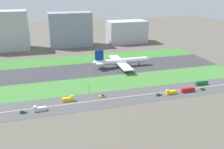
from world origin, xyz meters
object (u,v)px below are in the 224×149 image
(car_2, at_px, (202,89))
(fuel_tank_west, at_px, (69,35))
(airliner, at_px, (121,61))
(car_1, at_px, (158,95))
(traffic_light, at_px, (89,89))
(hangar_building, at_px, (70,29))
(bus_0, at_px, (201,83))
(truck_2, at_px, (171,92))
(bus_1, at_px, (188,90))
(car_0, at_px, (23,112))
(terminal_building, at_px, (5,31))
(truck_1, at_px, (39,109))
(car_3, at_px, (102,96))
(office_tower, at_px, (127,32))
(truck_0, at_px, (68,99))

(car_2, bearing_deg, fuel_tank_west, -70.59)
(airliner, distance_m, car_2, 90.98)
(car_1, height_order, fuel_tank_west, fuel_tank_west)
(traffic_light, xyz_separation_m, hangar_building, (7.01, 174.01, 19.52))
(bus_0, xyz_separation_m, fuel_tank_west, (-89.43, 227.00, 5.27))
(traffic_light, relative_size, fuel_tank_west, 0.37)
(truck_2, distance_m, bus_1, 15.71)
(airliner, relative_size, car_0, 14.77)
(car_2, bearing_deg, traffic_light, -11.04)
(bus_1, bearing_deg, terminal_building, -50.70)
(car_1, distance_m, traffic_light, 55.03)
(truck_1, bearing_deg, car_2, -180.00)
(bus_1, distance_m, car_3, 70.57)
(terminal_building, bearing_deg, office_tower, 0.00)
(truck_2, height_order, car_0, truck_2)
(car_0, bearing_deg, airliner, -140.71)
(truck_2, relative_size, fuel_tank_west, 0.43)
(airliner, xyz_separation_m, hangar_building, (-38.69, 114.00, 17.58))
(traffic_light, bearing_deg, truck_0, -155.85)
(truck_0, relative_size, car_1, 1.91)
(truck_0, bearing_deg, car_2, -5.19)
(truck_1, bearing_deg, bus_1, -180.00)
(car_2, xyz_separation_m, traffic_light, (-92.22, 17.99, 3.37))
(bus_1, distance_m, traffic_light, 80.31)
(car_0, xyz_separation_m, car_1, (101.53, 0.00, 0.00))
(car_3, distance_m, hangar_building, 183.44)
(airliner, height_order, traffic_light, airliner)
(car_1, relative_size, terminal_building, 0.08)
(car_3, xyz_separation_m, terminal_building, (-87.30, 182.00, 25.05))
(truck_1, height_order, fuel_tank_west, fuel_tank_west)
(car_0, relative_size, car_3, 1.00)
(bus_1, relative_size, bus_0, 1.00)
(bus_1, height_order, traffic_light, traffic_light)
(truck_0, bearing_deg, terminal_building, 108.56)
(office_tower, bearing_deg, traffic_light, -117.96)
(traffic_light, distance_m, fuel_tank_west, 219.20)
(airliner, distance_m, bus_1, 84.63)
(truck_0, height_order, car_3, truck_0)
(airliner, height_order, car_1, airliner)
(truck_2, xyz_separation_m, car_0, (-112.15, 0.00, -0.75))
(bus_0, bearing_deg, truck_0, 180.00)
(car_2, height_order, car_3, same)
(truck_2, bearing_deg, office_tower, -98.83)
(bus_0, height_order, traffic_light, traffic_light)
(terminal_building, distance_m, office_tower, 171.55)
(bus_1, height_order, office_tower, office_tower)
(airliner, xyz_separation_m, truck_2, (16.82, -78.00, -4.56))
(truck_1, relative_size, car_0, 1.91)
(airliner, xyz_separation_m, truck_1, (-84.39, -78.00, -4.56))
(car_2, height_order, terminal_building, terminal_building)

